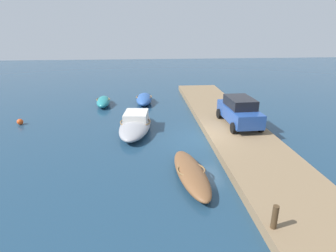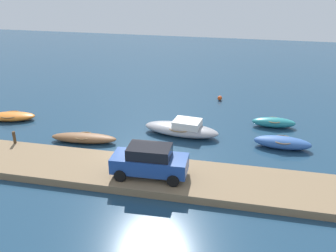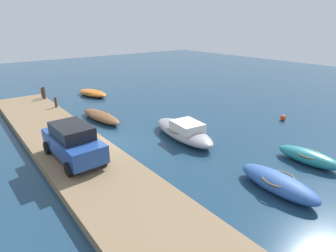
{
  "view_description": "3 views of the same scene",
  "coord_description": "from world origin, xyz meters",
  "px_view_note": "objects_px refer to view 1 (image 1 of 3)",
  "views": [
    {
      "loc": [
        -14.99,
        3.36,
        6.35
      ],
      "look_at": [
        0.52,
        2.0,
        0.7
      ],
      "focal_mm": 29.76,
      "sensor_mm": 36.0,
      "label": 1
    },
    {
      "loc": [
        5.94,
        -19.57,
        10.95
      ],
      "look_at": [
        0.9,
        3.18,
        0.92
      ],
      "focal_mm": 40.43,
      "sensor_mm": 36.0,
      "label": 2
    },
    {
      "loc": [
        13.46,
        -6.36,
        6.65
      ],
      "look_at": [
        0.72,
        3.53,
        0.6
      ],
      "focal_mm": 29.69,
      "sensor_mm": 36.0,
      "label": 3
    }
  ],
  "objects_px": {
    "motorboat_grey": "(136,124)",
    "mooring_post_mid_east": "(275,217)",
    "rowboat_blue": "(144,99)",
    "marker_buoy": "(20,122)",
    "rowboat_brown": "(191,173)",
    "parked_car": "(239,111)",
    "dinghy_teal": "(103,101)"
  },
  "relations": [
    {
      "from": "motorboat_grey",
      "to": "dinghy_teal",
      "type": "xyz_separation_m",
      "value": [
        6.25,
        2.82,
        -0.12
      ]
    },
    {
      "from": "rowboat_blue",
      "to": "mooring_post_mid_east",
      "type": "xyz_separation_m",
      "value": [
        -16.65,
        -3.89,
        0.45
      ]
    },
    {
      "from": "mooring_post_mid_east",
      "to": "rowboat_blue",
      "type": "bearing_deg",
      "value": 13.13
    },
    {
      "from": "dinghy_teal",
      "to": "marker_buoy",
      "type": "relative_size",
      "value": 7.72
    },
    {
      "from": "rowboat_brown",
      "to": "parked_car",
      "type": "relative_size",
      "value": 1.11
    },
    {
      "from": "rowboat_blue",
      "to": "parked_car",
      "type": "xyz_separation_m",
      "value": [
        -7.22,
        -5.9,
        0.94
      ]
    },
    {
      "from": "marker_buoy",
      "to": "rowboat_blue",
      "type": "bearing_deg",
      "value": -60.38
    },
    {
      "from": "dinghy_teal",
      "to": "parked_car",
      "type": "height_order",
      "value": "parked_car"
    },
    {
      "from": "rowboat_blue",
      "to": "mooring_post_mid_east",
      "type": "bearing_deg",
      "value": -163.91
    },
    {
      "from": "motorboat_grey",
      "to": "dinghy_teal",
      "type": "relative_size",
      "value": 1.73
    },
    {
      "from": "dinghy_teal",
      "to": "marker_buoy",
      "type": "distance_m",
      "value": 6.64
    },
    {
      "from": "motorboat_grey",
      "to": "rowboat_blue",
      "type": "bearing_deg",
      "value": 1.61
    },
    {
      "from": "marker_buoy",
      "to": "dinghy_teal",
      "type": "bearing_deg",
      "value": -48.99
    },
    {
      "from": "mooring_post_mid_east",
      "to": "parked_car",
      "type": "distance_m",
      "value": 9.65
    },
    {
      "from": "dinghy_teal",
      "to": "mooring_post_mid_east",
      "type": "relative_size",
      "value": 3.94
    },
    {
      "from": "marker_buoy",
      "to": "parked_car",
      "type": "bearing_deg",
      "value": -99.67
    },
    {
      "from": "mooring_post_mid_east",
      "to": "parked_car",
      "type": "height_order",
      "value": "parked_car"
    },
    {
      "from": "rowboat_brown",
      "to": "mooring_post_mid_east",
      "type": "height_order",
      "value": "mooring_post_mid_east"
    },
    {
      "from": "rowboat_brown",
      "to": "marker_buoy",
      "type": "distance_m",
      "value": 13.12
    },
    {
      "from": "rowboat_brown",
      "to": "parked_car",
      "type": "height_order",
      "value": "parked_car"
    },
    {
      "from": "rowboat_brown",
      "to": "marker_buoy",
      "type": "bearing_deg",
      "value": 46.77
    },
    {
      "from": "rowboat_blue",
      "to": "parked_car",
      "type": "bearing_deg",
      "value": -137.81
    },
    {
      "from": "rowboat_brown",
      "to": "dinghy_teal",
      "type": "height_order",
      "value": "dinghy_teal"
    },
    {
      "from": "motorboat_grey",
      "to": "parked_car",
      "type": "relative_size",
      "value": 1.33
    },
    {
      "from": "motorboat_grey",
      "to": "mooring_post_mid_east",
      "type": "distance_m",
      "value": 10.94
    },
    {
      "from": "rowboat_brown",
      "to": "rowboat_blue",
      "type": "relative_size",
      "value": 1.23
    },
    {
      "from": "mooring_post_mid_east",
      "to": "parked_car",
      "type": "relative_size",
      "value": 0.2
    },
    {
      "from": "rowboat_brown",
      "to": "mooring_post_mid_east",
      "type": "distance_m",
      "value": 4.31
    },
    {
      "from": "rowboat_brown",
      "to": "mooring_post_mid_east",
      "type": "xyz_separation_m",
      "value": [
        -3.82,
        -1.94,
        0.53
      ]
    },
    {
      "from": "rowboat_blue",
      "to": "parked_car",
      "type": "distance_m",
      "value": 9.37
    },
    {
      "from": "mooring_post_mid_east",
      "to": "dinghy_teal",
      "type": "bearing_deg",
      "value": 24.19
    },
    {
      "from": "rowboat_blue",
      "to": "parked_car",
      "type": "relative_size",
      "value": 0.9
    }
  ]
}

